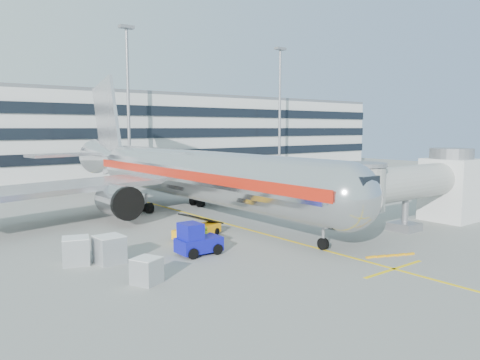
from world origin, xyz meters
TOP-DOWN VIEW (x-y plane):
  - ground at (0.00, 0.00)m, footprint 180.00×180.00m
  - lead_in_line at (0.00, 10.00)m, footprint 0.25×70.00m
  - stop_bar at (0.00, -14.00)m, footprint 6.00×0.25m
  - main_jet at (0.00, 11.72)m, footprint 50.95×48.70m
  - jet_bridge at (12.18, -8.00)m, footprint 17.80×4.50m
  - terminal at (0.00, 57.95)m, footprint 150.00×24.25m
  - light_mast_centre at (8.00, 42.00)m, footprint 2.40×1.20m
  - light_mast_east at (42.00, 42.00)m, footprint 2.40×1.20m
  - belt_loader at (-5.20, 0.96)m, footprint 4.78×2.91m
  - baggage_tug at (-8.07, -3.37)m, footprint 3.17×2.09m
  - cargo_container_left at (-13.70, -1.51)m, footprint 1.82×1.82m
  - cargo_container_right at (-15.54, -0.41)m, footprint 2.13×2.13m
  - cargo_container_front at (-13.66, -6.80)m, footprint 1.88×1.88m
  - ramp_worker at (-6.78, -2.71)m, footprint 0.74×0.63m

SIDE VIEW (x-z plane):
  - ground at x=0.00m, z-range 0.00..0.00m
  - lead_in_line at x=0.00m, z-range 0.00..0.01m
  - stop_bar at x=0.00m, z-range 0.00..0.01m
  - belt_loader at x=-5.20m, z-range -0.48..1.75m
  - cargo_container_front at x=-13.66m, z-range 0.00..1.52m
  - ramp_worker at x=-6.78m, z-range 0.00..1.74m
  - cargo_container_right at x=-15.54m, z-range 0.01..1.80m
  - cargo_container_left at x=-13.70m, z-range 0.01..1.84m
  - baggage_tug at x=-8.07m, z-range -0.15..2.18m
  - jet_bridge at x=12.18m, z-range 0.37..7.37m
  - main_jet at x=0.00m, z-range -3.79..12.26m
  - terminal at x=0.00m, z-range 0.00..15.60m
  - light_mast_centre at x=8.00m, z-range 2.15..27.60m
  - light_mast_east at x=42.00m, z-range 2.15..27.60m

